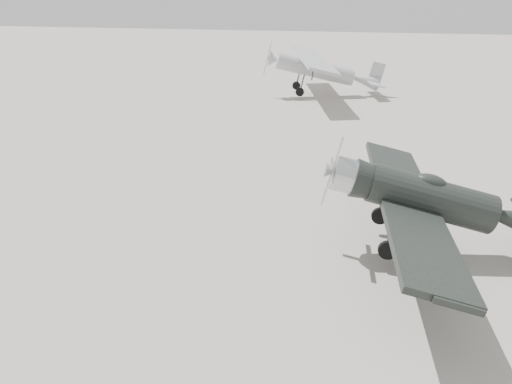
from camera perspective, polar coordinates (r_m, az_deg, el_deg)
ground at (r=14.60m, az=-1.03°, el=-11.18°), size 160.00×160.00×0.00m
lowwing_monoplane at (r=16.59m, az=20.45°, el=-1.09°), size 7.71×10.75×3.47m
highwing_monoplane at (r=39.14m, az=7.36°, el=14.05°), size 9.04×12.63×3.57m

